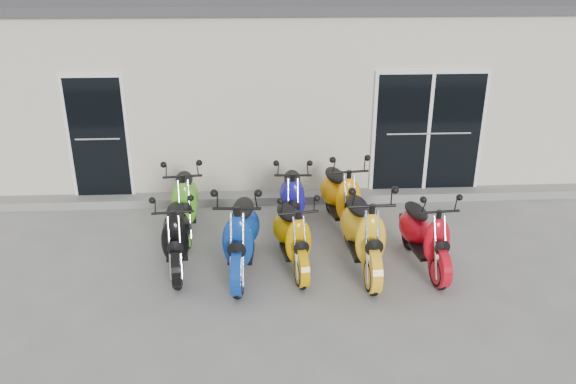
% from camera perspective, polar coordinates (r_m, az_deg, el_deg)
% --- Properties ---
extents(ground, '(80.00, 80.00, 0.00)m').
position_cam_1_polar(ground, '(8.37, 0.24, -6.31)').
color(ground, gray).
rests_on(ground, ground).
extents(building, '(14.00, 6.00, 3.20)m').
position_cam_1_polar(building, '(12.79, -1.23, 11.31)').
color(building, beige).
rests_on(building, ground).
extents(roof_cap, '(14.20, 6.20, 0.16)m').
position_cam_1_polar(roof_cap, '(12.59, -1.29, 18.85)').
color(roof_cap, '#3F3F42').
rests_on(roof_cap, building).
extents(front_step, '(14.00, 0.40, 0.15)m').
position_cam_1_polar(front_step, '(10.17, -0.47, -0.53)').
color(front_step, gray).
rests_on(front_step, ground).
extents(door_left, '(1.07, 0.08, 2.22)m').
position_cam_1_polar(door_left, '(10.28, -18.74, 5.53)').
color(door_left, black).
rests_on(door_left, front_step).
extents(door_right, '(2.02, 0.08, 2.22)m').
position_cam_1_polar(door_right, '(10.37, 14.06, 6.18)').
color(door_right, black).
rests_on(door_right, front_step).
extents(scooter_front_black, '(0.80, 1.76, 1.26)m').
position_cam_1_polar(scooter_front_black, '(7.90, -11.36, -3.48)').
color(scooter_front_black, black).
rests_on(scooter_front_black, ground).
extents(scooter_front_blue, '(0.82, 1.96, 1.42)m').
position_cam_1_polar(scooter_front_blue, '(7.63, -4.81, -3.37)').
color(scooter_front_blue, '#0A3393').
rests_on(scooter_front_blue, ground).
extents(scooter_front_orange_a, '(0.85, 1.76, 1.25)m').
position_cam_1_polar(scooter_front_orange_a, '(7.76, 0.41, -3.57)').
color(scooter_front_orange_a, '#DE9D00').
rests_on(scooter_front_orange_a, ground).
extents(scooter_front_orange_b, '(0.75, 1.94, 1.42)m').
position_cam_1_polar(scooter_front_orange_b, '(7.74, 7.65, -3.12)').
color(scooter_front_orange_b, yellow).
rests_on(scooter_front_orange_b, ground).
extents(scooter_front_red, '(0.78, 1.76, 1.26)m').
position_cam_1_polar(scooter_front_red, '(7.98, 13.78, -3.40)').
color(scooter_front_red, red).
rests_on(scooter_front_red, ground).
extents(scooter_back_green, '(0.85, 1.87, 1.34)m').
position_cam_1_polar(scooter_back_green, '(8.96, -10.48, -0.00)').
color(scooter_back_green, '#50B021').
rests_on(scooter_back_green, ground).
extents(scooter_back_blue, '(0.73, 1.79, 1.30)m').
position_cam_1_polar(scooter_back_blue, '(8.94, 0.45, 0.19)').
color(scooter_back_blue, '#151293').
rests_on(scooter_back_blue, ground).
extents(scooter_back_yellow, '(0.88, 1.93, 1.38)m').
position_cam_1_polar(scooter_back_yellow, '(8.95, 5.39, 0.40)').
color(scooter_back_yellow, '#FF9E05').
rests_on(scooter_back_yellow, ground).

